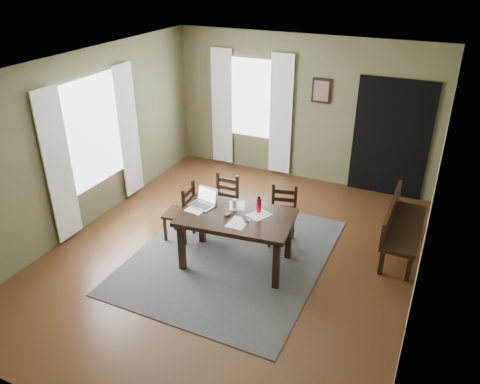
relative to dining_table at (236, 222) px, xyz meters
The scene contains 25 objects.
ground 0.72m from the dining_table, 136.64° to the left, with size 5.00×6.00×0.01m.
room_shell 1.14m from the dining_table, 136.64° to the left, with size 5.02×6.02×2.71m.
rug 0.71m from the dining_table, 136.64° to the left, with size 2.60×3.20×0.01m.
dining_table is the anchor object (origin of this frame).
chair_end 1.08m from the dining_table, 166.43° to the left, with size 0.44×0.44×0.91m.
chair_back_left 1.01m from the dining_table, 126.17° to the left, with size 0.40×0.41×0.88m.
chair_back_right 0.92m from the dining_table, 64.08° to the left, with size 0.46×0.46×0.88m.
bench 2.36m from the dining_table, 31.66° to the left, with size 0.47×1.47×0.83m.
laptop 0.57m from the dining_table, 169.84° to the left, with size 0.40×0.34×0.24m.
computer_mouse 0.16m from the dining_table, 155.58° to the right, with size 0.06×0.10×0.03m, color #3F3F42.
tv_remote 0.19m from the dining_table, 15.22° to the right, with size 0.05×0.19×0.02m, color black.
drinking_glass 0.25m from the dining_table, 121.87° to the left, with size 0.07×0.07×0.14m, color silver.
water_bottle 0.38m from the dining_table, 42.90° to the left, with size 0.08×0.08×0.24m.
paper_a 0.58m from the dining_table, behind, with size 0.25×0.33×0.00m, color white.
paper_b 0.22m from the dining_table, 57.55° to the right, with size 0.24×0.31×0.00m, color white.
paper_c 0.29m from the dining_table, 112.05° to the left, with size 0.22×0.28×0.00m, color white.
paper_d 0.33m from the dining_table, 28.41° to the left, with size 0.23×0.30×0.00m, color white.
window_left 2.75m from the dining_table, behind, with size 0.01×1.30×1.70m.
window_back 3.40m from the dining_table, 110.22° to the left, with size 1.00×0.01×1.50m.
curtain_left_near 2.68m from the dining_table, 169.40° to the right, with size 0.03×0.48×2.30m.
curtain_left_far 2.88m from the dining_table, 155.89° to the left, with size 0.03×0.48×2.30m.
curtain_back_left 3.58m from the dining_table, 119.84° to the left, with size 0.44×0.03×2.30m.
curtain_back_right 3.16m from the dining_table, 99.67° to the left, with size 0.44×0.03×2.30m.
framed_picture 3.29m from the dining_table, 86.21° to the left, with size 0.34×0.03×0.44m.
doorway_back 3.47m from the dining_table, 64.14° to the left, with size 1.30×0.03×2.10m.
Camera 1 is at (2.49, -5.06, 3.94)m, focal length 35.00 mm.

